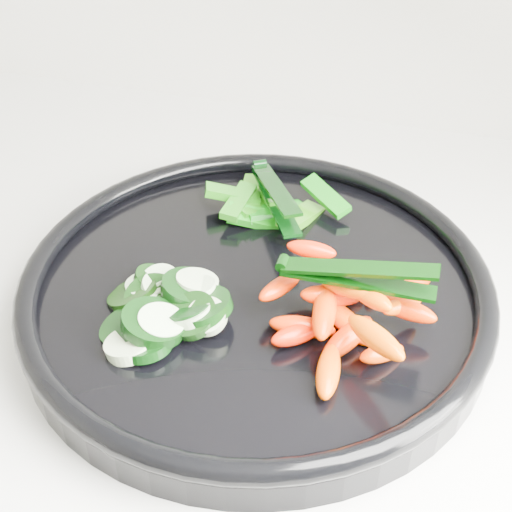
# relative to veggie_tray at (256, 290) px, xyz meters

# --- Properties ---
(veggie_tray) EXTENTS (0.48, 0.48, 0.04)m
(veggie_tray) POSITION_rel_veggie_tray_xyz_m (0.00, 0.00, 0.00)
(veggie_tray) COLOR black
(veggie_tray) RESTS_ON counter
(cucumber_pile) EXTENTS (0.11, 0.12, 0.04)m
(cucumber_pile) POSITION_rel_veggie_tray_xyz_m (-0.06, -0.05, 0.01)
(cucumber_pile) COLOR black
(cucumber_pile) RESTS_ON veggie_tray
(carrot_pile) EXTENTS (0.14, 0.15, 0.06)m
(carrot_pile) POSITION_rel_veggie_tray_xyz_m (0.08, -0.03, 0.02)
(carrot_pile) COLOR #E33700
(carrot_pile) RESTS_ON veggie_tray
(pepper_pile) EXTENTS (0.13, 0.09, 0.04)m
(pepper_pile) POSITION_rel_veggie_tray_xyz_m (-0.02, 0.10, 0.01)
(pepper_pile) COLOR #0D700A
(pepper_pile) RESTS_ON veggie_tray
(tong_carrot) EXTENTS (0.11, 0.02, 0.02)m
(tong_carrot) POSITION_rel_veggie_tray_xyz_m (0.08, -0.02, 0.05)
(tong_carrot) COLOR black
(tong_carrot) RESTS_ON carrot_pile
(tong_pepper) EXTENTS (0.07, 0.11, 0.02)m
(tong_pepper) POSITION_rel_veggie_tray_xyz_m (-0.01, 0.10, 0.03)
(tong_pepper) COLOR black
(tong_pepper) RESTS_ON pepper_pile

